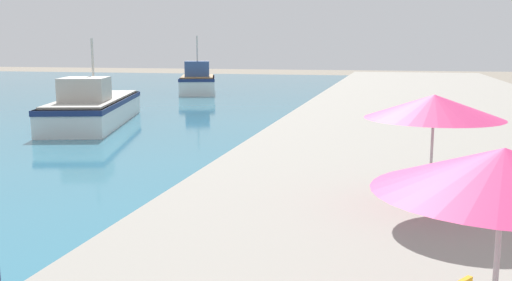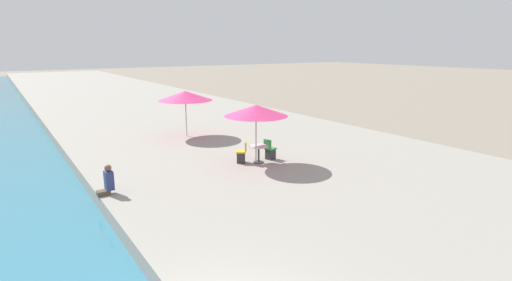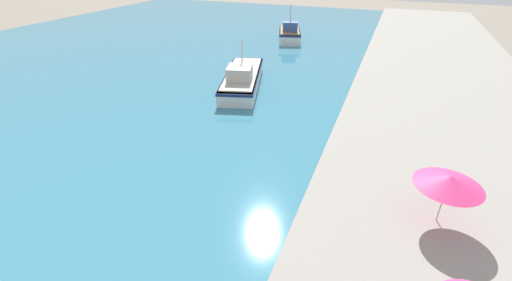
% 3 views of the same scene
% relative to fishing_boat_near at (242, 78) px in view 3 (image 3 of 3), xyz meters
% --- Properties ---
extents(water_basin, '(56.00, 90.00, 0.04)m').
position_rel_fishing_boat_near_xyz_m(water_basin, '(-18.25, 7.94, -0.88)').
color(water_basin, teal).
rests_on(water_basin, ground_plane).
extents(quay_promenade, '(16.00, 90.00, 0.55)m').
position_rel_fishing_boat_near_xyz_m(quay_promenade, '(17.75, 7.94, -0.63)').
color(quay_promenade, gray).
rests_on(quay_promenade, ground_plane).
extents(fishing_boat_near, '(5.92, 11.06, 4.38)m').
position_rel_fishing_boat_near_xyz_m(fishing_boat_near, '(0.00, 0.00, 0.00)').
color(fishing_boat_near, silver).
rests_on(fishing_boat_near, water_basin).
extents(fishing_boat_mid, '(4.73, 7.03, 4.85)m').
position_rel_fishing_boat_near_xyz_m(fishing_boat_mid, '(-1.20, 19.53, 0.09)').
color(fishing_boat_mid, silver).
rests_on(fishing_boat_mid, water_basin).
extents(cafe_umbrella_white, '(2.91, 2.91, 2.48)m').
position_rel_fishing_boat_near_xyz_m(cafe_umbrella_white, '(15.90, -13.99, 1.87)').
color(cafe_umbrella_white, '#B7B7B7').
rests_on(cafe_umbrella_white, quay_promenade).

